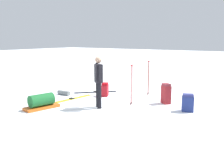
# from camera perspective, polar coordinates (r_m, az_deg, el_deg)

# --- Properties ---
(ground_plane) EXTENTS (80.00, 80.00, 0.00)m
(ground_plane) POSITION_cam_1_polar(r_m,az_deg,el_deg) (9.04, 0.00, -4.37)
(ground_plane) COLOR white
(skier_standing) EXTENTS (0.40, 0.46, 1.70)m
(skier_standing) POSITION_cam_1_polar(r_m,az_deg,el_deg) (8.32, -3.05, 1.06)
(skier_standing) COLOR black
(skier_standing) RESTS_ON ground_plane
(ski_pair_near) EXTENTS (1.91, 0.40, 0.05)m
(ski_pair_near) POSITION_cam_1_polar(r_m,az_deg,el_deg) (9.75, -9.04, -3.33)
(ski_pair_near) COLOR gold
(ski_pair_near) RESTS_ON ground_plane
(ski_pair_far) EXTENTS (1.42, 1.36, 0.05)m
(ski_pair_far) POSITION_cam_1_polar(r_m,az_deg,el_deg) (10.87, -3.72, -1.82)
(ski_pair_far) COLOR black
(ski_pair_far) RESTS_ON ground_plane
(backpack_large_dark) EXTENTS (0.41, 0.35, 0.53)m
(backpack_large_dark) POSITION_cam_1_polar(r_m,az_deg,el_deg) (10.11, -1.57, -1.29)
(backpack_large_dark) COLOR maroon
(backpack_large_dark) RESTS_ON ground_plane
(backpack_bright) EXTENTS (0.37, 0.42, 0.56)m
(backpack_bright) POSITION_cam_1_polar(r_m,az_deg,el_deg) (8.35, 16.62, -4.10)
(backpack_bright) COLOR navy
(backpack_bright) RESTS_ON ground_plane
(backpack_small_spare) EXTENTS (0.38, 0.40, 0.72)m
(backpack_small_spare) POSITION_cam_1_polar(r_m,az_deg,el_deg) (9.14, 12.01, -2.16)
(backpack_small_spare) COLOR maroon
(backpack_small_spare) RESTS_ON ground_plane
(ski_poles_planted_near) EXTENTS (0.21, 0.11, 1.39)m
(ski_poles_planted_near) POSITION_cam_1_polar(r_m,az_deg,el_deg) (10.37, 8.18, 1.77)
(ski_poles_planted_near) COLOR maroon
(ski_poles_planted_near) RESTS_ON ground_plane
(ski_poles_planted_far) EXTENTS (0.21, 0.11, 1.40)m
(ski_poles_planted_far) POSITION_cam_1_polar(r_m,az_deg,el_deg) (8.72, 4.40, 0.25)
(ski_poles_planted_far) COLOR maroon
(ski_poles_planted_far) RESTS_ON ground_plane
(gear_sled) EXTENTS (1.20, 0.67, 0.49)m
(gear_sled) POSITION_cam_1_polar(r_m,az_deg,el_deg) (8.65, -15.54, -3.89)
(gear_sled) COLOR orange
(gear_sled) RESTS_ON ground_plane
(sleeping_mat_rolled) EXTENTS (0.21, 0.56, 0.18)m
(sleeping_mat_rolled) POSITION_cam_1_polar(r_m,az_deg,el_deg) (10.52, -10.76, -1.96)
(sleeping_mat_rolled) COLOR slate
(sleeping_mat_rolled) RESTS_ON ground_plane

